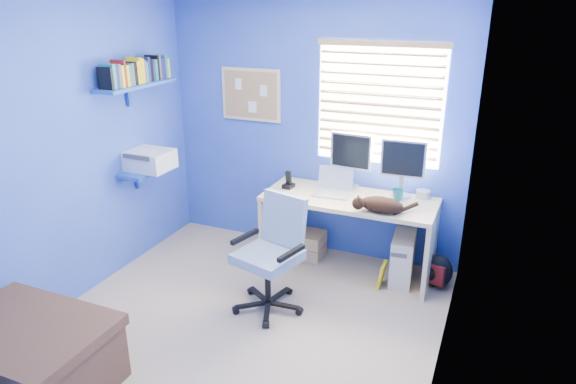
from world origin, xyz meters
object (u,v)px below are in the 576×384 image
at_px(desk, 348,234).
at_px(cat, 381,205).
at_px(laptop, 333,183).
at_px(office_chair, 271,268).
at_px(tower_pc, 403,258).

bearing_deg(desk, cat, -33.14).
height_order(desk, cat, cat).
bearing_deg(laptop, desk, -8.18).
xyz_separation_m(desk, cat, (0.35, -0.23, 0.44)).
bearing_deg(office_chair, laptop, 75.44).
bearing_deg(tower_pc, laptop, 174.07).
relative_size(desk, tower_pc, 3.50).
height_order(cat, tower_pc, cat).
relative_size(desk, laptop, 4.77).
distance_m(tower_pc, office_chair, 1.27).
height_order(desk, tower_pc, desk).
xyz_separation_m(desk, laptop, (-0.17, 0.01, 0.48)).
distance_m(cat, office_chair, 1.07).
xyz_separation_m(tower_pc, office_chair, (-0.92, -0.86, 0.13)).
bearing_deg(laptop, office_chair, -108.51).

